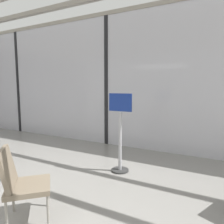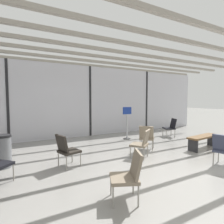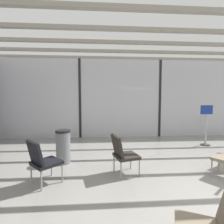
% 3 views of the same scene
% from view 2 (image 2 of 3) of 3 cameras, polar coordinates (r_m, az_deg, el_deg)
% --- Properties ---
extents(ground_plane, '(60.00, 60.00, 0.00)m').
position_cam_2_polar(ground_plane, '(4.92, 17.59, -17.42)').
color(ground_plane, gray).
extents(glass_curtain_wall, '(14.00, 0.08, 3.38)m').
position_cam_2_polar(glass_curtain_wall, '(8.99, -6.92, 3.35)').
color(glass_curtain_wall, silver).
rests_on(glass_curtain_wall, ground).
extents(window_mullion_0, '(0.10, 0.12, 3.38)m').
position_cam_2_polar(window_mullion_0, '(8.35, -29.86, 2.81)').
color(window_mullion_0, black).
rests_on(window_mullion_0, ground).
extents(window_mullion_1, '(0.10, 0.12, 3.38)m').
position_cam_2_polar(window_mullion_1, '(8.99, -6.92, 3.35)').
color(window_mullion_1, black).
rests_on(window_mullion_1, ground).
extents(window_mullion_2, '(0.10, 0.12, 3.38)m').
position_cam_2_polar(window_mullion_2, '(10.79, 10.63, 3.41)').
color(window_mullion_2, black).
rests_on(window_mullion_2, ground).
extents(ceiling_slats, '(13.72, 6.72, 0.10)m').
position_cam_2_polar(ceiling_slats, '(6.27, 4.90, 19.18)').
color(ceiling_slats, gray).
rests_on(ceiling_slats, glass_curtain_wall).
extents(parked_airplane, '(14.29, 3.76, 3.76)m').
position_cam_2_polar(parked_airplane, '(13.25, -19.29, 4.18)').
color(parked_airplane, '#B2BCD6').
rests_on(parked_airplane, ground).
extents(lounge_chair_0, '(0.67, 0.65, 0.87)m').
position_cam_2_polar(lounge_chair_0, '(3.37, 5.34, -18.48)').
color(lounge_chair_0, '#7F705B').
rests_on(lounge_chair_0, ground).
extents(lounge_chair_1, '(0.67, 0.65, 0.87)m').
position_cam_2_polar(lounge_chair_1, '(9.18, 17.88, -4.28)').
color(lounge_chair_1, black).
rests_on(lounge_chair_1, ground).
extents(lounge_chair_2, '(0.70, 0.71, 0.87)m').
position_cam_2_polar(lounge_chair_2, '(5.65, 9.37, -9.24)').
color(lounge_chair_2, '#7F705B').
rests_on(lounge_chair_2, ground).
extents(lounge_chair_3, '(0.71, 0.71, 0.87)m').
position_cam_2_polar(lounge_chair_3, '(6.56, 10.79, -7.41)').
color(lounge_chair_3, '#7F705B').
rests_on(lounge_chair_3, ground).
extents(lounge_chair_4, '(0.63, 0.60, 0.87)m').
position_cam_2_polar(lounge_chair_4, '(5.01, -14.11, -11.02)').
color(lounge_chair_4, '#28231E').
rests_on(lounge_chair_4, ground).
extents(lounge_chair_5, '(0.63, 0.60, 0.87)m').
position_cam_2_polar(lounge_chair_5, '(5.73, 31.62, -9.60)').
color(lounge_chair_5, '#33384C').
rests_on(lounge_chair_5, ground).
extents(waiting_bench, '(1.54, 0.58, 0.47)m').
position_cam_2_polar(waiting_bench, '(7.43, 26.65, -7.45)').
color(waiting_bench, brown).
rests_on(waiting_bench, ground).
extents(trash_bin, '(0.38, 0.38, 0.86)m').
position_cam_2_polar(trash_bin, '(5.61, -30.74, -10.48)').
color(trash_bin, slate).
rests_on(trash_bin, ground).
extents(info_sign, '(0.44, 0.32, 1.44)m').
position_cam_2_polar(info_sign, '(8.21, 4.73, -3.76)').
color(info_sign, '#333333').
rests_on(info_sign, ground).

